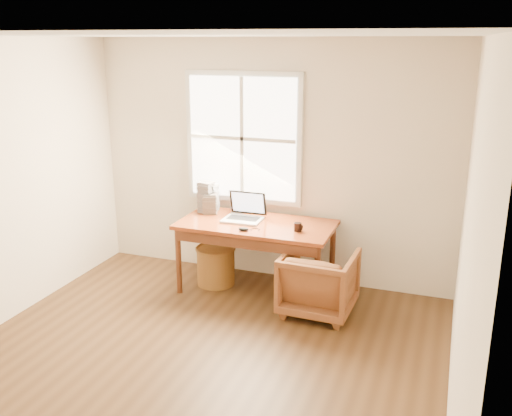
{
  "coord_description": "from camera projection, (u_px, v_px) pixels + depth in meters",
  "views": [
    {
      "loc": [
        1.89,
        -3.47,
        2.58
      ],
      "look_at": [
        0.05,
        1.65,
        0.96
      ],
      "focal_mm": 40.0,
      "sensor_mm": 36.0,
      "label": 1
    }
  ],
  "objects": [
    {
      "name": "room_shell",
      "position": [
        180.0,
        214.0,
        4.26
      ],
      "size": [
        4.04,
        4.54,
        2.64
      ],
      "color": "#4C311A",
      "rests_on": "ground"
    },
    {
      "name": "desk",
      "position": [
        256.0,
        225.0,
        5.9
      ],
      "size": [
        1.6,
        0.8,
        0.04
      ],
      "primitive_type": "cube",
      "color": "brown",
      "rests_on": "room_shell"
    },
    {
      "name": "armchair",
      "position": [
        319.0,
        282.0,
        5.52
      ],
      "size": [
        0.7,
        0.72,
        0.63
      ],
      "primitive_type": "imported",
      "rotation": [
        0.0,
        0.0,
        3.1
      ],
      "color": "brown",
      "rests_on": "room_shell"
    },
    {
      "name": "wicker_stool",
      "position": [
        216.0,
        266.0,
        6.2
      ],
      "size": [
        0.51,
        0.51,
        0.41
      ],
      "primitive_type": "cylinder",
      "rotation": [
        0.0,
        0.0,
        0.31
      ],
      "color": "brown",
      "rests_on": "room_shell"
    },
    {
      "name": "laptop",
      "position": [
        242.0,
        206.0,
        5.9
      ],
      "size": [
        0.44,
        0.46,
        0.32
      ],
      "primitive_type": null,
      "rotation": [
        0.0,
        0.0,
        0.01
      ],
      "color": "silver",
      "rests_on": "desk"
    },
    {
      "name": "mouse",
      "position": [
        244.0,
        229.0,
        5.65
      ],
      "size": [
        0.11,
        0.08,
        0.04
      ],
      "primitive_type": "ellipsoid",
      "rotation": [
        0.0,
        0.0,
        0.18
      ],
      "color": "black",
      "rests_on": "desk"
    },
    {
      "name": "coffee_mug",
      "position": [
        298.0,
        227.0,
        5.63
      ],
      "size": [
        0.08,
        0.08,
        0.09
      ],
      "primitive_type": "cylinder",
      "rotation": [
        0.0,
        0.0,
        -0.04
      ],
      "color": "black",
      "rests_on": "desk"
    },
    {
      "name": "cd_stack_a",
      "position": [
        210.0,
        198.0,
        6.27
      ],
      "size": [
        0.16,
        0.14,
        0.3
      ],
      "primitive_type": "cube",
      "rotation": [
        0.0,
        0.0,
        -0.08
      ],
      "color": "silver",
      "rests_on": "desk"
    },
    {
      "name": "cd_stack_b",
      "position": [
        210.0,
        203.0,
        6.18
      ],
      "size": [
        0.18,
        0.17,
        0.22
      ],
      "primitive_type": "cube",
      "rotation": [
        0.0,
        0.0,
        0.32
      ],
      "color": "#2B2A30",
      "rests_on": "desk"
    },
    {
      "name": "cd_stack_c",
      "position": [
        206.0,
        197.0,
        6.21
      ],
      "size": [
        0.17,
        0.16,
        0.34
      ],
      "primitive_type": "cube",
      "rotation": [
        0.0,
        0.0,
        -0.17
      ],
      "color": "#9C9BA8",
      "rests_on": "desk"
    },
    {
      "name": "cd_stack_d",
      "position": [
        238.0,
        204.0,
        6.25
      ],
      "size": [
        0.16,
        0.15,
        0.18
      ],
      "primitive_type": "cube",
      "rotation": [
        0.0,
        0.0,
        0.21
      ],
      "color": "#ABB0B7",
      "rests_on": "desk"
    }
  ]
}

